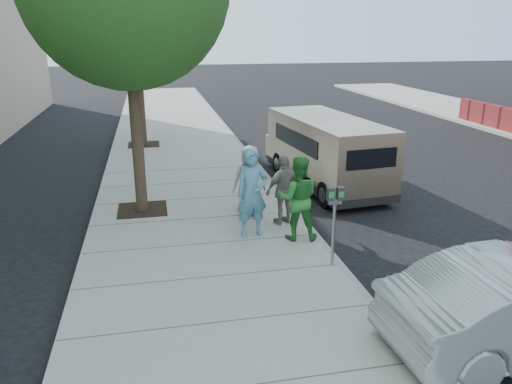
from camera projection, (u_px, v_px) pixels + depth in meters
ground at (252, 246)px, 10.69m from camera, size 120.00×120.00×0.00m
sidewalk at (205, 247)px, 10.47m from camera, size 5.00×60.00×0.15m
curb_face at (316, 237)px, 10.95m from camera, size 0.12×60.00×0.16m
tree_far at (136, 16)px, 18.05m from camera, size 3.92×3.80×6.49m
parking_meter at (335, 210)px, 9.14m from camera, size 0.32×0.12×1.55m
van at (325, 150)px, 14.60m from camera, size 2.38×5.60×2.02m
person_officer at (252, 193)px, 10.61m from camera, size 0.75×0.54×1.90m
person_green_shirt at (298, 198)px, 10.44m from camera, size 1.01×0.86×1.81m
person_gray_shirt at (250, 180)px, 11.89m from camera, size 0.84×0.56×1.69m
person_striped_polo at (284, 190)px, 11.32m from camera, size 1.02×0.69×1.61m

